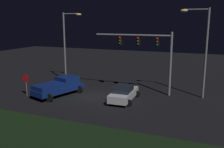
{
  "coord_description": "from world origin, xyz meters",
  "views": [
    {
      "loc": [
        10.63,
        -22.01,
        7.53
      ],
      "look_at": [
        1.39,
        0.78,
        2.31
      ],
      "focal_mm": 40.02,
      "sensor_mm": 36.0,
      "label": 1
    }
  ],
  "objects_px": {
    "street_lamp_left": "(68,39)",
    "stop_sign": "(26,81)",
    "street_lamp_right": "(201,43)",
    "pickup_truck": "(60,86)",
    "car_sedan": "(124,93)",
    "traffic_signal_gantry": "(147,47)"
  },
  "relations": [
    {
      "from": "street_lamp_right",
      "to": "stop_sign",
      "type": "bearing_deg",
      "value": -159.63
    },
    {
      "from": "pickup_truck",
      "to": "traffic_signal_gantry",
      "type": "distance_m",
      "value": 9.89
    },
    {
      "from": "pickup_truck",
      "to": "street_lamp_right",
      "type": "bearing_deg",
      "value": -53.71
    },
    {
      "from": "pickup_truck",
      "to": "street_lamp_right",
      "type": "height_order",
      "value": "street_lamp_right"
    },
    {
      "from": "car_sedan",
      "to": "stop_sign",
      "type": "bearing_deg",
      "value": 100.78
    },
    {
      "from": "street_lamp_left",
      "to": "car_sedan",
      "type": "bearing_deg",
      "value": -28.17
    },
    {
      "from": "street_lamp_left",
      "to": "stop_sign",
      "type": "bearing_deg",
      "value": -95.61
    },
    {
      "from": "street_lamp_left",
      "to": "street_lamp_right",
      "type": "height_order",
      "value": "street_lamp_right"
    },
    {
      "from": "pickup_truck",
      "to": "traffic_signal_gantry",
      "type": "xyz_separation_m",
      "value": [
        8.12,
        4.07,
        3.9
      ]
    },
    {
      "from": "car_sedan",
      "to": "stop_sign",
      "type": "distance_m",
      "value": 10.04
    },
    {
      "from": "stop_sign",
      "to": "street_lamp_left",
      "type": "bearing_deg",
      "value": 84.39
    },
    {
      "from": "car_sedan",
      "to": "street_lamp_right",
      "type": "relative_size",
      "value": 0.51
    },
    {
      "from": "pickup_truck",
      "to": "stop_sign",
      "type": "height_order",
      "value": "stop_sign"
    },
    {
      "from": "street_lamp_left",
      "to": "stop_sign",
      "type": "distance_m",
      "value": 8.05
    },
    {
      "from": "pickup_truck",
      "to": "stop_sign",
      "type": "relative_size",
      "value": 2.58
    },
    {
      "from": "traffic_signal_gantry",
      "to": "stop_sign",
      "type": "xyz_separation_m",
      "value": [
        -11.09,
        -5.64,
        -3.34
      ]
    },
    {
      "from": "street_lamp_left",
      "to": "street_lamp_right",
      "type": "bearing_deg",
      "value": -3.79
    },
    {
      "from": "car_sedan",
      "to": "pickup_truck",
      "type": "bearing_deg",
      "value": 93.5
    },
    {
      "from": "stop_sign",
      "to": "street_lamp_right",
      "type": "bearing_deg",
      "value": 20.37
    },
    {
      "from": "traffic_signal_gantry",
      "to": "stop_sign",
      "type": "relative_size",
      "value": 3.73
    },
    {
      "from": "traffic_signal_gantry",
      "to": "street_lamp_left",
      "type": "distance_m",
      "value": 10.51
    },
    {
      "from": "street_lamp_left",
      "to": "pickup_truck",
      "type": "bearing_deg",
      "value": -67.57
    }
  ]
}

